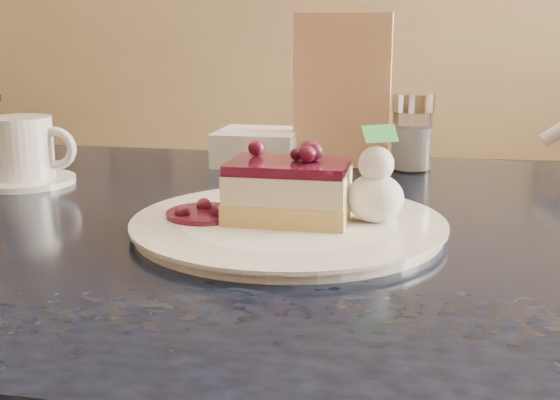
# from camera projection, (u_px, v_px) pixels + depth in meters

# --- Properties ---
(main_table) EXTENTS (1.28, 0.90, 0.77)m
(main_table) POSITION_uv_depth(u_px,v_px,m) (296.00, 287.00, 0.79)
(main_table) COLOR black
(main_table) RESTS_ON ground
(dessert_plate) EXTENTS (0.31, 0.31, 0.01)m
(dessert_plate) POSITION_uv_depth(u_px,v_px,m) (288.00, 225.00, 0.72)
(dessert_plate) COLOR white
(dessert_plate) RESTS_ON main_table
(cheesecake_slice) EXTENTS (0.13, 0.10, 0.06)m
(cheesecake_slice) POSITION_uv_depth(u_px,v_px,m) (288.00, 191.00, 0.71)
(cheesecake_slice) COLOR gold
(cheesecake_slice) RESTS_ON dessert_plate
(whipped_cream) EXTENTS (0.06, 0.06, 0.05)m
(whipped_cream) POSITION_uv_depth(u_px,v_px,m) (375.00, 198.00, 0.71)
(whipped_cream) COLOR white
(whipped_cream) RESTS_ON dessert_plate
(berry_sauce) EXTENTS (0.08, 0.08, 0.01)m
(berry_sauce) POSITION_uv_depth(u_px,v_px,m) (205.00, 214.00, 0.73)
(berry_sauce) COLOR #4C1129
(berry_sauce) RESTS_ON dessert_plate
(coffee_set) EXTENTS (0.14, 0.13, 0.09)m
(coffee_set) POSITION_uv_depth(u_px,v_px,m) (24.00, 154.00, 0.93)
(coffee_set) COLOR white
(coffee_set) RESTS_ON main_table
(menu_card) EXTENTS (0.15, 0.04, 0.22)m
(menu_card) POSITION_uv_depth(u_px,v_px,m) (342.00, 91.00, 1.04)
(menu_card) COLOR #F3DEC7
(menu_card) RESTS_ON main_table
(sugar_shaker) EXTENTS (0.06, 0.06, 0.11)m
(sugar_shaker) POSITION_uv_depth(u_px,v_px,m) (412.00, 131.00, 1.02)
(sugar_shaker) COLOR white
(sugar_shaker) RESTS_ON main_table
(napkin_stack) EXTENTS (0.13, 0.13, 0.05)m
(napkin_stack) POSITION_uv_depth(u_px,v_px,m) (258.00, 147.00, 1.08)
(napkin_stack) COLOR white
(napkin_stack) RESTS_ON main_table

